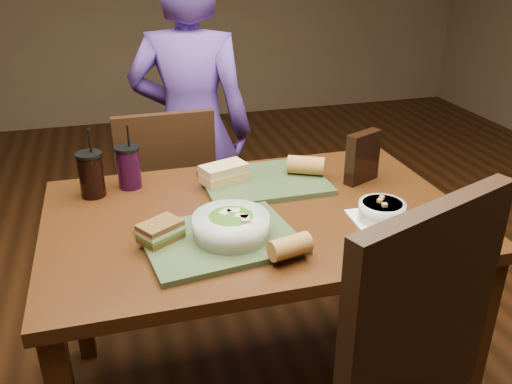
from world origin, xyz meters
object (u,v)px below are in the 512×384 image
at_px(tray_near, 220,240).
at_px(cup_cola, 91,174).
at_px(baguette_near, 290,246).
at_px(baguette_far, 306,165).
at_px(chair_far, 167,198).
at_px(sandwich_near, 160,231).
at_px(cup_berry, 129,167).
at_px(salad_bowl, 231,224).
at_px(diner, 192,132).
at_px(tray_far, 264,181).
at_px(soup_bowl, 382,211).
at_px(dining_table, 256,237).
at_px(sandwich_far, 224,173).
at_px(chip_bag, 363,157).

xyz_separation_m(tray_near, cup_cola, (-0.34, 0.42, 0.07)).
distance_m(baguette_near, baguette_far, 0.56).
height_order(chair_far, cup_cola, cup_cola).
height_order(sandwich_near, baguette_near, baguette_near).
bearing_deg(tray_near, cup_berry, 115.62).
distance_m(salad_bowl, sandwich_near, 0.20).
bearing_deg(baguette_near, diner, 93.57).
distance_m(tray_far, soup_bowl, 0.45).
distance_m(tray_far, salad_bowl, 0.41).
bearing_deg(chair_far, sandwich_near, -97.05).
relative_size(dining_table, sandwich_far, 7.47).
distance_m(salad_bowl, soup_bowl, 0.47).
xyz_separation_m(diner, salad_bowl, (-0.05, -1.00, 0.06)).
bearing_deg(baguette_near, chip_bag, 46.36).
distance_m(diner, tray_near, 1.00).
xyz_separation_m(tray_far, sandwich_far, (-0.14, 0.02, 0.04)).
relative_size(tray_near, salad_bowl, 1.94).
relative_size(tray_far, cup_berry, 1.85).
bearing_deg(dining_table, sandwich_near, -158.17).
relative_size(baguette_far, cup_berry, 0.57).
distance_m(sandwich_near, baguette_near, 0.36).
bearing_deg(cup_cola, sandwich_far, -5.41).
xyz_separation_m(cup_cola, chip_bag, (0.91, -0.13, 0.01)).
relative_size(tray_far, sandwich_near, 3.03).
xyz_separation_m(tray_far, salad_bowl, (-0.20, -0.36, 0.05)).
xyz_separation_m(diner, baguette_far, (0.31, -0.63, 0.05)).
distance_m(baguette_far, cup_cola, 0.74).
distance_m(soup_bowl, cup_cola, 0.94).
xyz_separation_m(tray_far, chip_bag, (0.34, -0.07, 0.08)).
bearing_deg(tray_far, tray_near, -123.32).
bearing_deg(dining_table, baguette_far, 40.64).
xyz_separation_m(tray_near, tray_far, (0.23, 0.36, 0.00)).
xyz_separation_m(baguette_near, chip_bag, (0.42, 0.44, 0.04)).
relative_size(tray_near, sandwich_near, 3.03).
bearing_deg(sandwich_near, baguette_near, -29.06).
bearing_deg(soup_bowl, sandwich_far, 137.06).
bearing_deg(baguette_far, salad_bowl, -134.58).
bearing_deg(dining_table, sandwich_far, 103.38).
bearing_deg(tray_near, baguette_near, -43.43).
height_order(diner, sandwich_far, diner).
xyz_separation_m(chair_far, diner, (0.15, 0.16, 0.24)).
relative_size(tray_near, chip_bag, 2.33).
relative_size(chair_far, diner, 0.62).
bearing_deg(diner, sandwich_far, 109.03).
bearing_deg(salad_bowl, sandwich_near, 170.86).
bearing_deg(baguette_far, cup_berry, 171.26).
distance_m(tray_near, tray_far, 0.43).
xyz_separation_m(chair_far, baguette_near, (0.22, -0.98, 0.29)).
bearing_deg(baguette_near, sandwich_far, 96.65).
xyz_separation_m(salad_bowl, sandwich_far, (0.06, 0.38, -0.01)).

